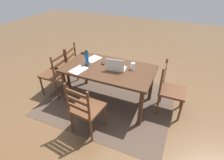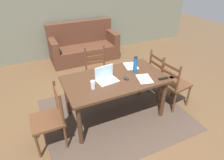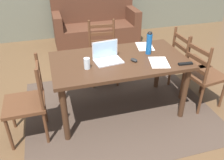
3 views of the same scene
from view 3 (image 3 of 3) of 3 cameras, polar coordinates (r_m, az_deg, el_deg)
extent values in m
plane|color=brown|center=(3.26, 1.56, -6.92)|extent=(14.00, 14.00, 0.00)
cube|color=#47382D|center=(3.25, 1.56, -6.88)|extent=(2.44, 2.00, 0.01)
cube|color=#422819|center=(2.86, 1.76, 4.69)|extent=(1.63, 0.91, 0.04)
cylinder|color=#422819|center=(2.64, -11.37, -8.24)|extent=(0.07, 0.07, 0.71)
cylinder|color=#422819|center=(3.05, 17.13, -3.14)|extent=(0.07, 0.07, 0.71)
cylinder|color=#422819|center=(3.26, -12.81, -0.14)|extent=(0.07, 0.07, 0.71)
cylinder|color=#422819|center=(3.60, 11.09, 3.24)|extent=(0.07, 0.07, 0.71)
cube|color=#56331E|center=(2.76, -20.49, -5.44)|extent=(0.44, 0.44, 0.04)
cylinder|color=#56331E|center=(2.79, -23.61, -12.12)|extent=(0.04, 0.04, 0.43)
cylinder|color=#56331E|center=(3.08, -23.11, -7.39)|extent=(0.04, 0.04, 0.43)
cylinder|color=#56331E|center=(2.74, -15.69, -11.15)|extent=(0.04, 0.04, 0.43)
cylinder|color=#56331E|center=(3.04, -16.04, -6.44)|extent=(0.04, 0.04, 0.43)
cylinder|color=#56331E|center=(2.45, -17.05, -2.66)|extent=(0.04, 0.04, 0.50)
cylinder|color=#56331E|center=(2.78, -17.27, 1.56)|extent=(0.04, 0.04, 0.50)
cube|color=#56331E|center=(2.66, -16.84, -2.25)|extent=(0.03, 0.36, 0.05)
cube|color=#56331E|center=(2.60, -17.25, 0.05)|extent=(0.03, 0.36, 0.05)
cube|color=#56331E|center=(2.54, -17.68, 2.46)|extent=(0.03, 0.36, 0.05)
cube|color=#56331E|center=(3.66, -2.03, 5.99)|extent=(0.49, 0.49, 0.04)
cylinder|color=#56331E|center=(3.63, 1.41, 1.59)|extent=(0.04, 0.04, 0.43)
cylinder|color=#56331E|center=(3.59, -4.56, 1.09)|extent=(0.04, 0.04, 0.43)
cylinder|color=#56331E|center=(3.96, 0.39, 4.27)|extent=(0.04, 0.04, 0.43)
cylinder|color=#56331E|center=(3.92, -5.10, 3.84)|extent=(0.04, 0.04, 0.43)
cylinder|color=#56331E|center=(3.78, 0.39, 10.91)|extent=(0.04, 0.04, 0.50)
cylinder|color=#56331E|center=(3.73, -5.47, 10.53)|extent=(0.04, 0.04, 0.50)
cube|color=#56331E|center=(3.79, -2.49, 9.32)|extent=(0.36, 0.07, 0.05)
cube|color=#56331E|center=(3.74, -2.53, 11.09)|extent=(0.36, 0.07, 0.05)
cube|color=#56331E|center=(3.70, -2.58, 12.91)|extent=(0.36, 0.07, 0.05)
cube|color=#56331E|center=(3.36, 21.65, 1.15)|extent=(0.50, 0.50, 0.04)
cylinder|color=#56331E|center=(3.71, 21.13, -0.06)|extent=(0.04, 0.04, 0.43)
cylinder|color=#56331E|center=(3.50, 25.24, -3.01)|extent=(0.04, 0.04, 0.43)
cylinder|color=#56331E|center=(3.47, 16.55, -1.38)|extent=(0.04, 0.04, 0.43)
cylinder|color=#56331E|center=(3.25, 20.66, -4.65)|extent=(0.04, 0.04, 0.43)
cylinder|color=#56331E|center=(3.24, 17.69, 5.83)|extent=(0.04, 0.04, 0.50)
cylinder|color=#56331E|center=(3.00, 22.22, 2.85)|extent=(0.04, 0.04, 0.50)
cube|color=#56331E|center=(3.16, 19.55, 2.79)|extent=(0.07, 0.36, 0.05)
cube|color=#56331E|center=(3.11, 19.95, 4.81)|extent=(0.07, 0.36, 0.05)
cube|color=#56331E|center=(3.06, 20.37, 6.91)|extent=(0.07, 0.36, 0.05)
cube|color=#56331E|center=(3.61, 18.42, 3.93)|extent=(0.44, 0.44, 0.04)
cylinder|color=#56331E|center=(3.95, 18.71, 2.45)|extent=(0.04, 0.04, 0.43)
cylinder|color=#56331E|center=(3.70, 21.84, -0.31)|extent=(0.04, 0.04, 0.43)
cylinder|color=#56331E|center=(3.76, 13.89, 1.73)|extent=(0.04, 0.04, 0.43)
cylinder|color=#56331E|center=(3.49, 16.83, -1.24)|extent=(0.04, 0.04, 0.43)
cylinder|color=#56331E|center=(3.55, 14.73, 8.53)|extent=(0.04, 0.04, 0.50)
cylinder|color=#56331E|center=(3.26, 17.96, 5.95)|extent=(0.04, 0.04, 0.50)
cube|color=#56331E|center=(3.44, 16.04, 5.78)|extent=(0.03, 0.36, 0.05)
cube|color=#56331E|center=(3.39, 16.35, 7.68)|extent=(0.03, 0.36, 0.05)
cube|color=#56331E|center=(3.35, 16.66, 9.64)|extent=(0.03, 0.36, 0.05)
cube|color=#512D1E|center=(5.32, -3.82, 11.27)|extent=(1.80, 0.80, 0.40)
cube|color=#512D1E|center=(5.46, -4.74, 17.23)|extent=(1.80, 0.20, 0.60)
cube|color=#512D1E|center=(5.44, 4.82, 15.54)|extent=(0.16, 0.80, 0.30)
cube|color=#512D1E|center=(5.11, -13.22, 13.83)|extent=(0.16, 0.80, 0.30)
cube|color=silver|center=(2.79, -0.88, 4.57)|extent=(0.34, 0.26, 0.02)
cube|color=silver|center=(2.83, -1.72, 7.50)|extent=(0.32, 0.05, 0.21)
cube|color=#A5CCEA|center=(2.82, -1.67, 7.45)|extent=(0.29, 0.04, 0.19)
cylinder|color=#145199|center=(2.98, 8.95, 8.62)|extent=(0.07, 0.07, 0.26)
sphere|color=black|center=(2.94, 9.16, 10.97)|extent=(0.06, 0.06, 0.06)
cylinder|color=silver|center=(2.63, -6.10, 4.02)|extent=(0.07, 0.07, 0.13)
ellipsoid|color=black|center=(2.81, 5.35, 4.87)|extent=(0.10, 0.12, 0.03)
cube|color=black|center=(2.86, 17.38, 3.80)|extent=(0.17, 0.06, 0.02)
cube|color=white|center=(2.83, 11.33, 4.22)|extent=(0.28, 0.34, 0.00)
cube|color=white|center=(3.24, 7.97, 8.08)|extent=(0.26, 0.33, 0.00)
camera|label=1|loc=(4.95, -24.10, 31.93)|focal=28.03mm
camera|label=2|loc=(0.52, -124.41, 28.40)|focal=31.25mm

